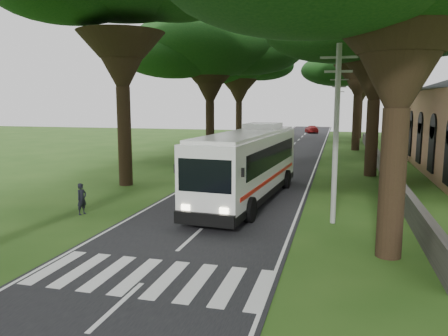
% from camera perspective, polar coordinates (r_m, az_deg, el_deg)
% --- Properties ---
extents(ground, '(140.00, 140.00, 0.00)m').
position_cam_1_polar(ground, '(16.08, -6.80, -11.40)').
color(ground, '#244914').
rests_on(ground, ground).
extents(road, '(8.00, 120.00, 0.04)m').
position_cam_1_polar(road, '(39.80, 6.50, 0.67)').
color(road, black).
rests_on(road, ground).
extents(crosswalk, '(8.00, 3.00, 0.01)m').
position_cam_1_polar(crosswalk, '(14.36, -9.81, -13.98)').
color(crosswalk, silver).
rests_on(crosswalk, ground).
extents(property_wall, '(0.35, 50.00, 1.20)m').
position_cam_1_polar(property_wall, '(38.48, 19.68, 0.83)').
color(property_wall, '#383533').
rests_on(property_wall, ground).
extents(pole_near, '(1.60, 0.24, 8.00)m').
position_cam_1_polar(pole_near, '(20.06, 14.43, 4.62)').
color(pole_near, gray).
rests_on(pole_near, ground).
extents(pole_mid, '(1.60, 0.24, 8.00)m').
position_cam_1_polar(pole_mid, '(40.04, 14.68, 6.49)').
color(pole_mid, gray).
rests_on(pole_mid, ground).
extents(pole_far, '(1.60, 0.24, 8.00)m').
position_cam_1_polar(pole_far, '(60.04, 14.76, 7.11)').
color(pole_far, gray).
rests_on(pole_far, ground).
extents(tree_l_midb, '(15.70, 15.70, 14.61)m').
position_cam_1_polar(tree_l_midb, '(46.29, -1.89, 15.72)').
color(tree_l_midb, black).
rests_on(tree_l_midb, ground).
extents(tree_l_far, '(12.76, 12.76, 13.80)m').
position_cam_1_polar(tree_l_far, '(63.84, 1.99, 13.52)').
color(tree_l_far, black).
rests_on(tree_l_far, ground).
extents(tree_r_mida, '(14.13, 14.13, 14.45)m').
position_cam_1_polar(tree_r_mida, '(34.60, 19.46, 17.87)').
color(tree_r_mida, black).
rests_on(tree_r_mida, ground).
extents(tree_r_midb, '(13.10, 13.10, 15.53)m').
position_cam_1_polar(tree_r_midb, '(52.53, 17.37, 15.98)').
color(tree_r_midb, black).
rests_on(tree_r_midb, ground).
extents(tree_r_far, '(16.03, 16.03, 14.67)m').
position_cam_1_polar(tree_r_far, '(70.31, 17.52, 12.91)').
color(tree_r_far, black).
rests_on(tree_r_far, ground).
extents(coach_bus, '(3.86, 13.25, 3.85)m').
position_cam_1_polar(coach_bus, '(24.36, 3.21, 0.57)').
color(coach_bus, white).
rests_on(coach_bus, ground).
extents(distant_car_a, '(2.09, 4.11, 1.34)m').
position_cam_1_polar(distant_car_a, '(53.59, 5.47, 3.47)').
color(distant_car_a, '#ACACB0').
rests_on(distant_car_a, road).
extents(distant_car_b, '(2.03, 4.14, 1.31)m').
position_cam_1_polar(distant_car_b, '(72.13, 7.90, 4.74)').
color(distant_car_b, navy).
rests_on(distant_car_b, road).
extents(distant_car_c, '(2.85, 4.80, 1.30)m').
position_cam_1_polar(distant_car_c, '(79.20, 11.39, 4.99)').
color(distant_car_c, maroon).
rests_on(distant_car_c, road).
extents(pedestrian, '(0.49, 0.64, 1.56)m').
position_cam_1_polar(pedestrian, '(22.55, -18.09, -3.86)').
color(pedestrian, black).
rests_on(pedestrian, ground).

